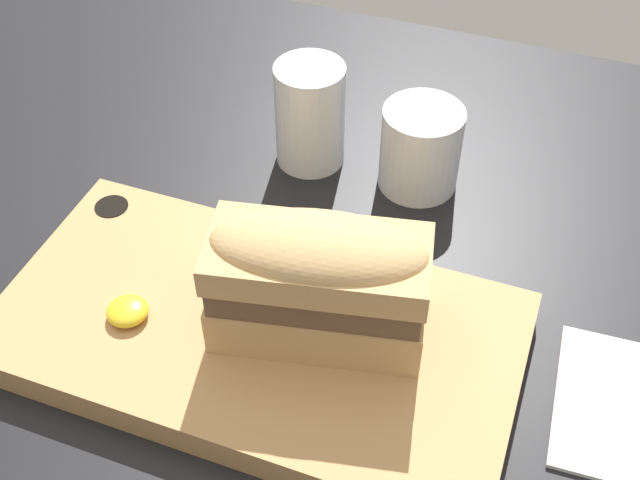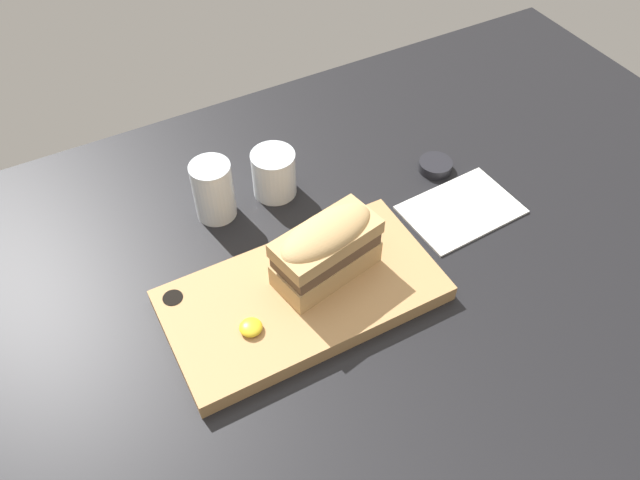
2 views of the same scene
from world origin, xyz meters
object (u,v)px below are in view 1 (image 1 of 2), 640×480
Objects in this scene: sandwich at (318,278)px; water_glass at (310,121)px; wine_glass at (420,151)px; serving_board at (256,333)px.

sandwich is 1.61× the size of water_glass.
sandwich is 22.12cm from wine_glass.
sandwich reaches higher than wine_glass.
serving_board is 23.83cm from wine_glass.
wine_glass is (6.55, 22.78, 2.38)cm from serving_board.
sandwich is at bearing 14.56° from serving_board.
serving_board is 4.86× the size of wine_glass.
wine_glass reaches higher than serving_board.
serving_board is 2.39× the size of sandwich.
serving_board is at bearing -165.44° from sandwich.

